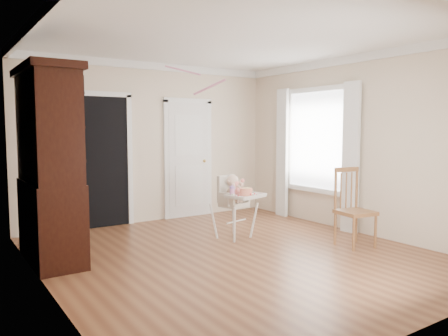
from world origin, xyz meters
TOP-DOWN VIEW (x-y plane):
  - floor at (0.00, 0.00)m, footprint 5.00×5.00m
  - ceiling at (0.00, 0.00)m, footprint 5.00×5.00m
  - wall_back at (0.00, 2.50)m, footprint 4.50×0.00m
  - wall_left at (-2.25, 0.00)m, footprint 0.00×5.00m
  - wall_right at (2.25, 0.00)m, footprint 0.00×5.00m
  - crown_molding at (0.00, 0.00)m, footprint 4.50×5.00m
  - doorway at (-0.90, 2.48)m, footprint 1.06×0.05m
  - closet_door at (0.70, 2.48)m, footprint 0.96×0.09m
  - window_right at (2.18, 0.80)m, footprint 0.13×1.84m
  - high_chair at (0.47, 0.71)m, footprint 0.66×0.76m
  - baby at (0.46, 0.73)m, footprint 0.30×0.22m
  - cake at (0.52, 0.50)m, footprint 0.23×0.23m
  - sippy_cup at (0.34, 0.58)m, footprint 0.07×0.07m
  - china_cabinet at (-1.99, 1.03)m, footprint 0.61×1.37m
  - dining_chair at (1.57, -0.54)m, footprint 0.49×0.49m
  - streamer at (-0.61, 0.26)m, footprint 0.26×0.44m

SIDE VIEW (x-z plane):
  - floor at x=0.00m, z-range 0.00..0.00m
  - dining_chair at x=1.57m, z-range -0.04..1.02m
  - high_chair at x=0.47m, z-range 0.11..1.04m
  - cake at x=0.52m, z-range 0.65..0.75m
  - baby at x=0.46m, z-range 0.50..0.92m
  - sippy_cup at x=0.34m, z-range 0.63..0.81m
  - closet_door at x=0.70m, z-range -0.04..2.09m
  - doorway at x=-0.90m, z-range 0.00..2.22m
  - china_cabinet at x=-1.99m, z-range 0.00..2.31m
  - window_right at x=2.18m, z-range 0.14..2.44m
  - wall_back at x=0.00m, z-range -0.90..3.60m
  - wall_left at x=-2.25m, z-range -1.15..3.85m
  - wall_right at x=2.25m, z-range -1.15..3.85m
  - streamer at x=-0.61m, z-range 2.21..2.36m
  - crown_molding at x=0.00m, z-range 2.58..2.70m
  - ceiling at x=0.00m, z-range 2.70..2.70m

